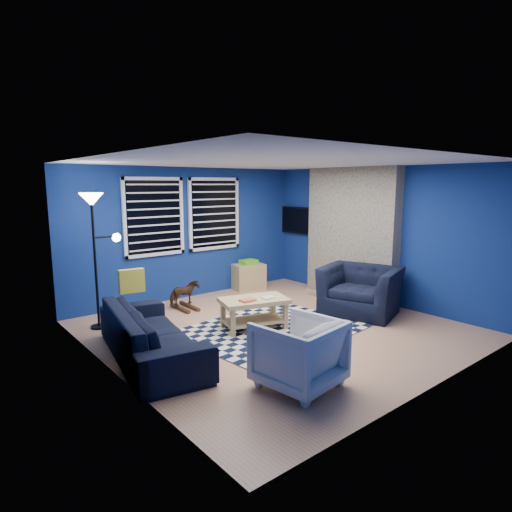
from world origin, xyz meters
The scene contains 18 objects.
floor centered at (0.00, 0.00, 0.00)m, with size 5.00×5.00×0.00m, color tan.
ceiling centered at (0.00, 0.00, 2.50)m, with size 5.00×5.00×0.00m, color white.
wall_back centered at (0.00, 2.50, 1.25)m, with size 5.00×5.00×0.00m, color navy.
wall_left centered at (-2.50, 0.00, 1.25)m, with size 5.00×5.00×0.00m, color navy.
wall_right centered at (2.50, 0.00, 1.25)m, with size 5.00×5.00×0.00m, color navy.
fireplace centered at (2.36, 0.50, 1.20)m, with size 0.65×2.00×2.50m.
window_left centered at (-0.75, 2.46, 1.60)m, with size 1.17×0.06×1.42m.
window_right centered at (0.55, 2.46, 1.60)m, with size 1.17×0.06×1.42m.
tv centered at (2.45, 2.00, 1.40)m, with size 0.07×1.00×0.58m.
rug centered at (-0.08, 0.00, 0.01)m, with size 2.50×2.00×0.02m, color black.
sofa centered at (-1.96, 0.17, 0.33)m, with size 0.88×2.25×0.66m, color black.
armchair_big centered at (1.65, -0.30, 0.40)m, with size 1.07×1.23×0.80m, color black.
armchair_bent centered at (-1.07, -1.55, 0.38)m, with size 0.81×0.83×0.76m, color gray.
rocking_horse centered at (-0.55, 1.80, 0.29)m, with size 0.51×0.23×0.43m, color #4B2518.
coffee_table centered at (-0.26, 0.21, 0.35)m, with size 1.13×0.84×0.50m.
cabinet centered at (1.24, 2.25, 0.27)m, with size 0.70×0.54×0.62m.
floor_lamp centered at (-2.05, 1.76, 1.69)m, with size 0.56×0.34×2.06m.
throw_pillow centered at (-1.81, 1.07, 0.82)m, with size 0.35×0.11×0.34m, color yellow.
Camera 1 is at (-4.20, -4.65, 2.19)m, focal length 30.00 mm.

